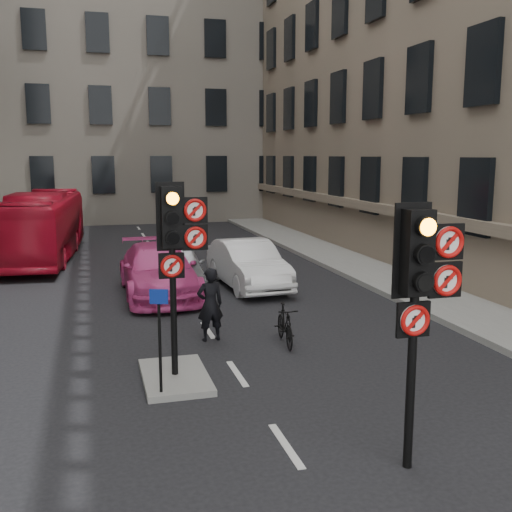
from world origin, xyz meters
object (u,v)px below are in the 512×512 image
bus_red (42,226)px  car_white (248,264)px  signal_far (177,237)px  signal_near (422,280)px  info_sign (159,326)px  motorcyclist (210,304)px  car_silver (174,267)px  motorcycle (285,325)px  car_pink (159,271)px

bus_red → car_white: bearing=-42.8°
signal_far → signal_near: bearing=-57.0°
signal_near → info_sign: 4.59m
motorcyclist → info_sign: 3.40m
signal_near → car_silver: signal_near is taller
signal_far → car_silver: bearing=82.9°
signal_far → motorcycle: (2.57, 1.49, -2.25)m
motorcyclist → info_sign: size_ratio=0.92×
signal_far → bus_red: bearing=103.1°
car_silver → bus_red: bus_red is taller
car_pink → motorcyclist: bearing=-83.0°
car_pink → motorcycle: 5.94m
signal_far → motorcyclist: (1.03, 2.23, -1.86)m
motorcyclist → car_silver: bearing=-96.5°
car_silver → motorcyclist: 5.22m
signal_near → signal_far: 4.77m
car_pink → motorcyclist: motorcyclist is taller
car_white → motorcycle: bearing=-100.3°
car_silver → info_sign: bearing=-95.5°
car_pink → signal_near: bearing=-79.2°
motorcycle → info_sign: bearing=-136.4°
car_white → car_pink: 2.88m
car_silver → car_white: size_ratio=1.00×
car_pink → motorcycle: bearing=-69.0°
signal_near → car_white: signal_near is taller
info_sign → motorcyclist: bearing=83.9°
car_pink → motorcyclist: (0.63, -4.78, 0.09)m
motorcycle → info_sign: 3.87m
signal_far → motorcycle: signal_far is taller
signal_near → car_silver: (-1.68, 11.45, -1.81)m
signal_far → info_sign: (-0.44, -0.81, -1.40)m
car_pink → car_white: bearing=6.9°
car_silver → info_sign: size_ratio=2.47×
car_pink → info_sign: 7.88m
signal_far → car_pink: signal_far is taller
car_white → motorcycle: car_white is taller
car_silver → motorcycle: car_silver is taller
signal_near → signal_far: size_ratio=1.00×
motorcyclist → info_sign: (-1.46, -3.03, 0.46)m
motorcyclist → signal_near: bearing=96.5°
bus_red → motorcyclist: (4.41, -12.35, -0.51)m
motorcycle → motorcyclist: bearing=160.6°
motorcycle → motorcyclist: 1.75m
motorcycle → car_white: bearing=89.5°
signal_far → motorcycle: 3.72m
signal_near → motorcycle: (-0.03, 5.49, -2.13)m
bus_red → info_sign: 15.66m
signal_near → car_silver: bearing=98.3°
bus_red → motorcycle: bus_red is taller
car_silver → motorcycle: 6.19m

